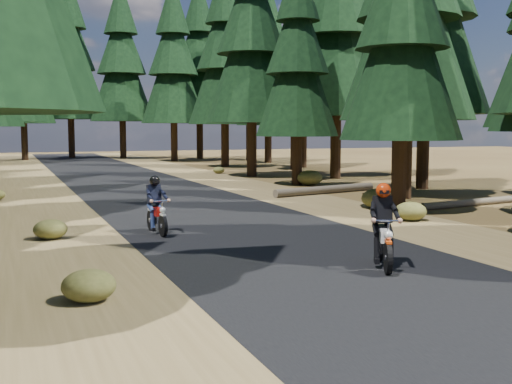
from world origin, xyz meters
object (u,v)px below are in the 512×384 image
rider_follow (157,215)px  log_far (471,203)px  log_near (326,190)px  rider_lead (384,240)px

rider_follow → log_far: bearing=-174.4°
log_near → rider_follow: rider_follow is taller
log_near → log_far: 6.06m
rider_follow → rider_lead: bearing=116.7°
rider_lead → rider_follow: 6.22m
rider_lead → rider_follow: (-3.11, 5.39, -0.05)m
rider_lead → rider_follow: bearing=-35.2°
log_far → log_near: bearing=106.1°
log_far → rider_lead: size_ratio=2.46×
log_far → rider_lead: 10.77m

